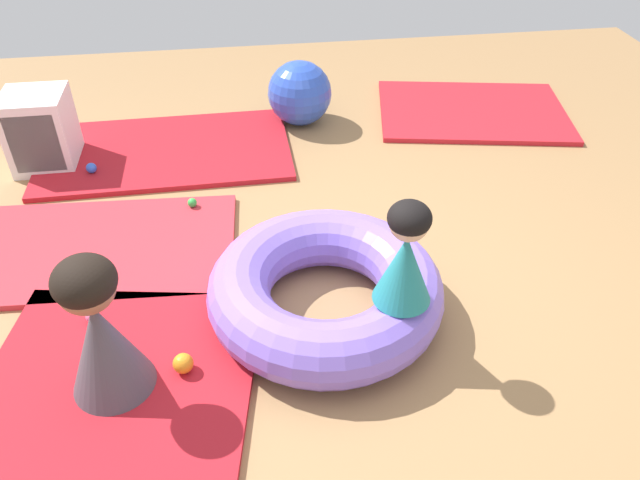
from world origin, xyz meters
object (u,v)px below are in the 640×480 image
inflatable_cushion (325,290)px  play_ball_blue (91,168)px  play_ball_green (192,203)px  exercise_ball_large (300,93)px  adult_seated (99,329)px  child_in_teal (406,255)px  storage_cube (40,132)px  play_ball_pink (93,316)px  play_ball_orange (183,363)px

inflatable_cushion → play_ball_blue: 2.20m
play_ball_green → exercise_ball_large: (0.87, 1.20, 0.19)m
adult_seated → play_ball_green: (0.34, 1.46, -0.34)m
child_in_teal → storage_cube: (-2.15, 2.15, -0.33)m
play_ball_pink → play_ball_orange: 0.64m
adult_seated → storage_cube: adult_seated is taller
child_in_teal → adult_seated: 1.42m
play_ball_blue → exercise_ball_large: size_ratio=0.14×
play_ball_blue → exercise_ball_large: bearing=22.3°
play_ball_orange → exercise_ball_large: exercise_ball_large is taller
adult_seated → storage_cube: bearing=26.8°
play_ball_green → exercise_ball_large: size_ratio=0.12×
play_ball_green → storage_cube: (-1.08, 0.77, 0.21)m
adult_seated → play_ball_orange: bearing=-76.0°
play_ball_orange → play_ball_green: bearing=89.6°
play_ball_green → storage_cube: size_ratio=0.11×
inflatable_cushion → play_ball_pink: size_ratio=17.08×
play_ball_orange → child_in_teal: bearing=2.7°
inflatable_cushion → play_ball_orange: inflatable_cushion is taller
play_ball_pink → adult_seated: bearing=-69.7°
exercise_ball_large → storage_cube: storage_cube is taller
inflatable_cushion → child_in_teal: (0.33, -0.29, 0.44)m
play_ball_pink → play_ball_orange: play_ball_orange is taller
play_ball_blue → play_ball_orange: 2.10m
adult_seated → play_ball_orange: adult_seated is taller
adult_seated → inflatable_cushion: bearing=-62.5°
play_ball_orange → storage_cube: size_ratio=0.18×
adult_seated → play_ball_pink: (-0.16, 0.44, -0.33)m
play_ball_blue → play_ball_orange: bearing=-69.9°
play_ball_pink → exercise_ball_large: (1.37, 2.22, 0.18)m
storage_cube → play_ball_green: bearing=-35.4°
inflatable_cushion → storage_cube: size_ratio=2.25×
inflatable_cushion → adult_seated: bearing=-160.8°
child_in_teal → play_ball_green: (-1.07, 1.38, -0.54)m
play_ball_green → play_ball_blue: (-0.73, 0.55, 0.01)m
exercise_ball_large → storage_cube: 2.00m
adult_seated → storage_cube: (-0.74, 2.23, -0.13)m
play_ball_blue → play_ball_orange: (0.72, -1.97, 0.01)m
child_in_teal → play_ball_blue: (-1.80, 1.92, -0.53)m
storage_cube → play_ball_blue: bearing=-32.4°
inflatable_cushion → exercise_ball_large: bearing=86.7°
inflatable_cushion → play_ball_orange: (-0.75, -0.34, -0.08)m
play_ball_green → play_ball_blue: play_ball_blue is taller
child_in_teal → play_ball_green: child_in_teal is taller
play_ball_blue → storage_cube: storage_cube is taller
storage_cube → inflatable_cushion: bearing=-45.6°
exercise_ball_large → storage_cube: (-1.95, -0.44, 0.02)m
child_in_teal → play_ball_green: size_ratio=8.91×
play_ball_pink → exercise_ball_large: size_ratio=0.14×
play_ball_pink → play_ball_blue: 1.58m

